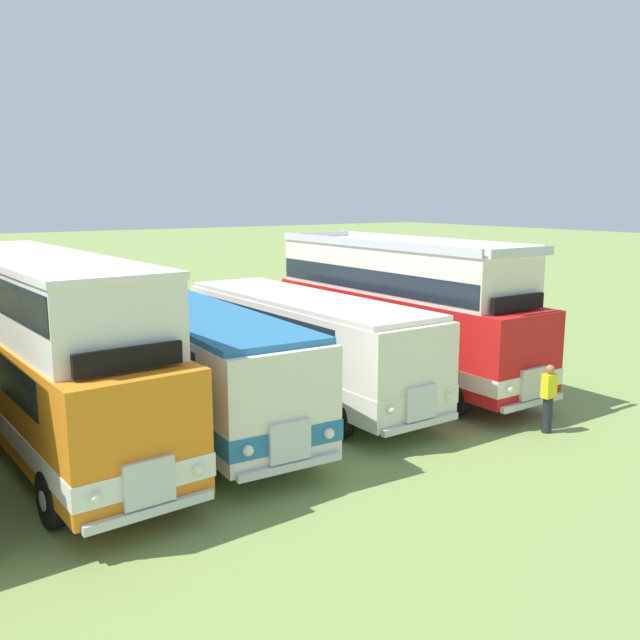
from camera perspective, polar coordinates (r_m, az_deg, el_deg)
name	(u,v)px	position (r m, az deg, el deg)	size (l,w,h in m)	color
ground_plane	(51,445)	(17.51, -21.66, -9.73)	(200.00, 200.00, 0.00)	#7A934C
bus_fourth_in_row	(43,342)	(16.89, -22.28, -1.75)	(3.12, 11.68, 4.49)	orange
bus_fifth_in_row	(188,354)	(17.99, -11.06, -2.80)	(3.07, 11.02, 2.99)	silver
bus_sixth_in_row	(302,339)	(19.55, -1.51, -1.57)	(2.66, 9.97, 2.99)	silver
bus_seventh_in_row	(398,307)	(21.41, 6.59, 1.07)	(2.62, 10.33, 4.52)	red
marshal_person	(548,398)	(17.76, 18.63, -6.23)	(0.36, 0.24, 1.73)	#23232D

